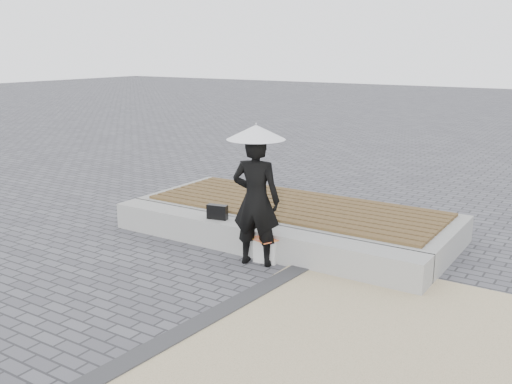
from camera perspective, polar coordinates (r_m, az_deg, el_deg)
ground at (r=7.14m, az=-7.36°, el=-9.58°), size 80.00×80.00×0.00m
edging_band at (r=6.35m, az=-5.04°, el=-12.47°), size 0.61×5.20×0.04m
seating_ledge at (r=8.27m, az=-0.21°, el=-4.65°), size 5.00×0.45×0.40m
timber_platform at (r=9.25m, az=3.87°, el=-2.64°), size 5.00×2.00×0.40m
timber_decking at (r=9.19m, az=3.89°, el=-1.33°), size 4.60×1.80×0.04m
woman at (r=7.65m, az=0.00°, el=-0.81°), size 0.73×0.57×1.78m
parasol at (r=7.47m, az=0.00°, el=5.91°), size 0.77×0.77×0.98m
handbag at (r=8.50m, az=-3.83°, el=-1.97°), size 0.32×0.17×0.22m
canvas_tote at (r=7.90m, az=0.97°, el=-5.77°), size 0.34×0.17×0.34m
magazine at (r=7.80m, az=0.78°, el=-4.66°), size 0.40×0.35×0.01m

